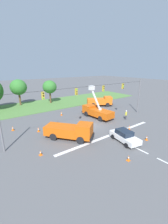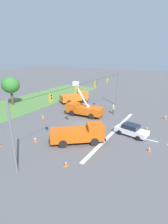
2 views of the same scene
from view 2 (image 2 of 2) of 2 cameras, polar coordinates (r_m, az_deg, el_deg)
name	(u,v)px [view 2 (image 2 of 2)]	position (r m, az deg, el deg)	size (l,w,h in m)	color
ground_plane	(87,126)	(26.92, 0.83, -4.44)	(200.00, 200.00, 0.00)	#565659
grass_verge	(10,108)	(38.57, -23.08, 1.31)	(56.00, 12.00, 0.10)	#517F3D
lane_markings	(124,134)	(24.80, 12.79, -7.01)	(17.60, 15.25, 0.01)	silver
signal_gantry	(87,97)	(25.44, 0.84, 5.07)	(26.20, 0.33, 7.20)	slate
tree_east	(11,85)	(39.20, -22.86, 8.07)	(3.56, 3.70, 6.06)	brown
utility_truck_bucket_lift	(83,109)	(30.79, -0.17, 1.11)	(2.78, 6.78, 5.98)	#D6560F
utility_truck_support_near	(79,134)	(21.56, -1.51, -7.05)	(5.85, 6.60, 2.35)	#D6560F
utility_truck_support_far	(75,97)	(39.33, -2.96, 4.87)	(6.47, 5.42, 2.32)	orange
sedan_white	(131,130)	(24.39, 15.19, -5.64)	(2.49, 4.54, 1.56)	white
road_worker	(113,109)	(32.19, 9.56, 1.11)	(0.59, 0.39, 1.77)	#383842
traffic_cone_foreground_left	(147,128)	(26.72, 19.91, -5.02)	(0.36, 0.36, 0.69)	orange
traffic_cone_foreground_right	(66,163)	(17.90, -6.02, -16.37)	(0.36, 0.36, 0.63)	orange
traffic_cone_mid_left	(125,121)	(28.23, 13.32, -2.97)	(0.36, 0.36, 0.80)	orange
traffic_cone_near_bucket	(35,139)	(22.87, -15.68, -8.51)	(0.36, 0.36, 0.77)	orange
traffic_cone_lane_edge_a	(166,117)	(32.53, 25.07, -1.37)	(0.36, 0.36, 0.80)	orange
traffic_cone_lane_edge_b	(149,149)	(21.42, 20.56, -11.22)	(0.36, 0.36, 0.63)	orange
traffic_cone_far_left	(43,116)	(30.37, -13.32, -1.40)	(0.36, 0.36, 0.82)	orange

